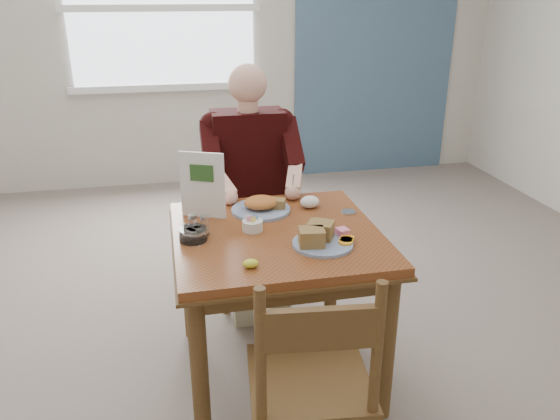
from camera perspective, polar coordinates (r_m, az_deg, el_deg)
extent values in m
plane|color=#6E6459|center=(2.80, -0.32, -16.37)|extent=(6.00, 6.00, 0.00)
plane|color=beige|center=(5.18, -7.50, 18.03)|extent=(5.50, 0.00, 5.50)
cube|color=#415E7A|center=(5.54, 10.12, 18.13)|extent=(1.60, 0.02, 2.80)
ellipsoid|color=yellow|center=(2.10, -3.10, -5.60)|extent=(0.07, 0.07, 0.03)
ellipsoid|color=white|center=(2.67, 3.14, 0.86)|extent=(0.11, 0.10, 0.06)
cylinder|color=silver|center=(2.63, 7.17, -0.22)|extent=(0.08, 0.08, 0.01)
cube|color=white|center=(5.13, -12.32, 19.93)|extent=(1.60, 0.02, 1.30)
cube|color=white|center=(5.18, -11.71, 12.41)|extent=(1.72, 0.04, 0.06)
cube|color=white|center=(5.12, -12.32, 19.93)|extent=(1.72, 0.04, 0.06)
cube|color=brown|center=(2.42, -0.35, -2.69)|extent=(0.90, 0.90, 0.04)
cube|color=brown|center=(2.43, -0.35, -3.27)|extent=(0.92, 0.92, 0.01)
cylinder|color=brown|center=(2.24, -8.40, -16.43)|extent=(0.07, 0.07, 0.71)
cylinder|color=brown|center=(2.39, 11.12, -13.85)|extent=(0.07, 0.07, 0.71)
cylinder|color=brown|center=(2.90, -9.56, -6.92)|extent=(0.07, 0.07, 0.71)
cylinder|color=brown|center=(3.02, 5.44, -5.48)|extent=(0.07, 0.07, 0.71)
cube|color=brown|center=(2.12, 1.83, -8.72)|extent=(0.80, 0.03, 0.08)
cube|color=brown|center=(2.80, -1.98, -0.73)|extent=(0.80, 0.03, 0.08)
cube|color=brown|center=(2.41, -9.50, -4.97)|extent=(0.03, 0.80, 0.08)
cube|color=brown|center=(2.55, 8.27, -3.32)|extent=(0.03, 0.80, 0.08)
cylinder|color=brown|center=(3.13, -5.74, -7.12)|extent=(0.04, 0.04, 0.45)
cylinder|color=brown|center=(3.18, 0.76, -6.49)|extent=(0.04, 0.04, 0.45)
cylinder|color=brown|center=(3.45, -6.44, -4.26)|extent=(0.04, 0.04, 0.45)
cylinder|color=brown|center=(3.49, -0.56, -3.74)|extent=(0.04, 0.04, 0.45)
cube|color=brown|center=(3.20, -3.08, -1.52)|extent=(0.42, 0.42, 0.03)
cylinder|color=brown|center=(3.27, -6.80, 3.24)|extent=(0.04, 0.04, 0.50)
cylinder|color=brown|center=(3.31, -0.59, 3.68)|extent=(0.04, 0.04, 0.50)
cube|color=brown|center=(3.26, -3.71, 5.14)|extent=(0.38, 0.03, 0.14)
cylinder|color=brown|center=(2.29, -2.51, -19.41)|extent=(0.04, 0.04, 0.45)
cylinder|color=brown|center=(2.33, 6.85, -18.71)|extent=(0.04, 0.04, 0.45)
cube|color=brown|center=(2.02, 3.05, -17.31)|extent=(0.46, 0.46, 0.03)
cylinder|color=brown|center=(1.71, -2.04, -15.41)|extent=(0.04, 0.04, 0.50)
cylinder|color=brown|center=(1.77, 10.08, -14.49)|extent=(0.04, 0.04, 0.50)
cube|color=brown|center=(1.67, 4.22, -12.28)|extent=(0.38, 0.07, 0.14)
cube|color=tan|center=(3.05, -4.60, -1.26)|extent=(0.13, 0.38, 0.12)
cube|color=tan|center=(3.08, -0.91, -0.96)|extent=(0.13, 0.38, 0.12)
cube|color=tan|center=(3.03, -3.96, -7.81)|extent=(0.10, 0.10, 0.48)
cube|color=tan|center=(3.05, -0.22, -7.44)|extent=(0.10, 0.10, 0.48)
cube|color=black|center=(3.10, -3.31, 5.06)|extent=(0.40, 0.22, 0.58)
sphere|color=black|center=(3.02, -7.00, 8.81)|extent=(0.15, 0.15, 0.15)
sphere|color=black|center=(3.08, 0.14, 9.21)|extent=(0.15, 0.15, 0.15)
cylinder|color=#E2A78F|center=(3.01, -3.38, 10.62)|extent=(0.11, 0.11, 0.08)
sphere|color=#E2A78F|center=(2.98, -3.43, 13.06)|extent=(0.21, 0.21, 0.21)
cube|color=black|center=(2.93, -7.28, 6.37)|extent=(0.09, 0.29, 0.27)
cube|color=black|center=(3.00, 1.17, 6.90)|extent=(0.09, 0.29, 0.27)
sphere|color=black|center=(2.85, -6.97, 3.84)|extent=(0.09, 0.09, 0.09)
sphere|color=black|center=(2.92, 1.67, 4.43)|extent=(0.09, 0.09, 0.09)
cube|color=#E2A78F|center=(2.78, -6.14, 2.64)|extent=(0.14, 0.23, 0.14)
cube|color=#E2A78F|center=(2.84, 1.50, 3.18)|extent=(0.14, 0.23, 0.14)
sphere|color=#E2A78F|center=(2.71, -5.27, 1.37)|extent=(0.08, 0.08, 0.08)
sphere|color=#E2A78F|center=(2.76, 1.33, 1.87)|extent=(0.08, 0.08, 0.08)
cylinder|color=silver|center=(2.75, 1.34, 2.85)|extent=(0.01, 0.05, 0.12)
cylinder|color=white|center=(2.29, 4.49, -3.54)|extent=(0.31, 0.31, 0.01)
cube|color=tan|center=(2.24, 3.32, -2.85)|extent=(0.11, 0.10, 0.07)
cube|color=tan|center=(2.31, 4.27, -2.08)|extent=(0.13, 0.13, 0.07)
cylinder|color=#FFA51A|center=(2.29, 6.86, -3.34)|extent=(0.08, 0.08, 0.01)
cylinder|color=#FFA51A|center=(2.31, 6.96, -3.13)|extent=(0.07, 0.07, 0.01)
cylinder|color=#FFA51A|center=(2.33, 7.05, -2.91)|extent=(0.07, 0.07, 0.01)
cube|color=pink|center=(2.36, 6.54, -2.25)|extent=(0.06, 0.06, 0.03)
cylinder|color=white|center=(2.63, -2.02, 0.02)|extent=(0.36, 0.36, 0.02)
ellipsoid|color=orange|center=(2.61, -2.03, 0.80)|extent=(0.20, 0.18, 0.06)
cube|color=tan|center=(2.63, -0.60, 0.72)|extent=(0.12, 0.09, 0.04)
cylinder|color=white|center=(2.42, -2.89, -1.63)|extent=(0.11, 0.11, 0.05)
cube|color=pink|center=(2.40, -3.11, -0.94)|extent=(0.03, 0.02, 0.02)
cube|color=#6699D8|center=(2.42, -2.68, -0.77)|extent=(0.03, 0.01, 0.02)
cube|color=#EAD159|center=(2.39, -2.77, -1.02)|extent=(0.03, 0.03, 0.02)
cube|color=white|center=(2.41, -3.35, -0.84)|extent=(0.03, 0.02, 0.02)
cylinder|color=white|center=(2.41, -9.06, -1.65)|extent=(0.05, 0.05, 0.07)
cylinder|color=silver|center=(2.39, -9.13, -0.66)|extent=(0.05, 0.05, 0.02)
cylinder|color=white|center=(2.39, -7.86, -1.75)|extent=(0.05, 0.05, 0.07)
cylinder|color=silver|center=(2.37, -7.92, -0.75)|extent=(0.05, 0.05, 0.02)
cylinder|color=white|center=(2.35, -9.06, -2.54)|extent=(0.13, 0.13, 0.06)
cylinder|color=white|center=(2.34, -9.45, -2.17)|extent=(0.03, 0.03, 0.02)
cylinder|color=white|center=(2.35, -8.65, -2.00)|extent=(0.03, 0.03, 0.02)
cylinder|color=white|center=(2.32, -9.07, -2.33)|extent=(0.03, 0.03, 0.02)
cube|color=white|center=(2.54, -8.11, 2.59)|extent=(0.20, 0.10, 0.31)
cube|color=#2D5926|center=(2.51, -8.19, 3.83)|extent=(0.10, 0.05, 0.08)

